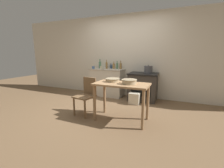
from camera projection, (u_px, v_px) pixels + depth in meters
ground_plane at (104, 111)px, 3.60m from camera, size 14.00×14.00×0.00m
wall_back at (125, 56)px, 4.77m from camera, size 8.00×0.07×2.55m
counter_cabinet at (107, 82)px, 4.89m from camera, size 1.09×0.53×0.88m
stove at (143, 87)px, 4.39m from camera, size 0.82×0.61×0.81m
work_table at (121, 90)px, 3.00m from camera, size 1.09×0.56×0.78m
chair at (86, 95)px, 3.37m from camera, size 0.46×0.46×0.83m
flour_sack at (134, 98)px, 4.09m from camera, size 0.28×0.20×0.31m
stock_pot at (148, 69)px, 4.26m from camera, size 0.25×0.25×0.23m
mixing_bowl_large at (129, 81)px, 2.90m from camera, size 0.30×0.30×0.09m
mixing_bowl_small at (112, 80)px, 3.15m from camera, size 0.31×0.31×0.07m
bottle_far_left at (111, 67)px, 4.92m from camera, size 0.08×0.08×0.16m
bottle_left at (121, 66)px, 4.73m from camera, size 0.07×0.07×0.26m
bottle_mid_left at (117, 66)px, 4.81m from camera, size 0.06×0.06×0.25m
bottle_center_left at (107, 65)px, 4.87m from camera, size 0.07×0.07×0.28m
bottle_center at (114, 66)px, 4.82m from camera, size 0.06×0.06×0.23m
bottle_center_right at (100, 65)px, 4.96m from camera, size 0.08×0.08×0.30m
cup_mid_right at (101, 67)px, 4.82m from camera, size 0.08×0.08×0.09m
cup_right at (93, 67)px, 4.81m from camera, size 0.09×0.09×0.08m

